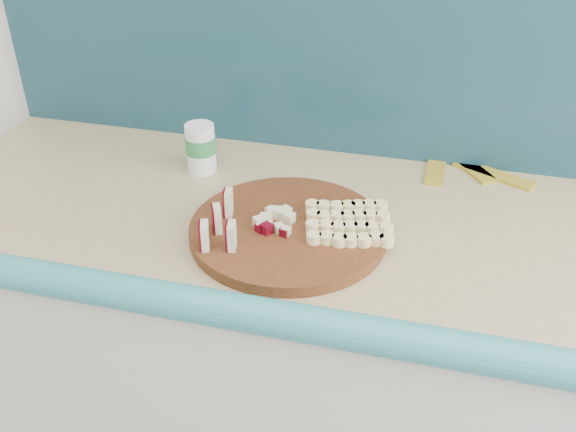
# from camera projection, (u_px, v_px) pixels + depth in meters

# --- Properties ---
(kitchen_counter) EXTENTS (2.20, 0.63, 0.91)m
(kitchen_counter) POSITION_uv_depth(u_px,v_px,m) (445.00, 409.00, 1.40)
(kitchen_counter) COLOR silver
(kitchen_counter) RESTS_ON ground
(backsplash) EXTENTS (2.20, 0.02, 0.50)m
(backsplash) POSITION_uv_depth(u_px,v_px,m) (499.00, 53.00, 1.26)
(backsplash) COLOR teal
(backsplash) RESTS_ON kitchen_counter
(cutting_board) EXTENTS (0.43, 0.43, 0.02)m
(cutting_board) POSITION_uv_depth(u_px,v_px,m) (288.00, 230.00, 1.16)
(cutting_board) COLOR #3F1B0D
(cutting_board) RESTS_ON kitchen_counter
(apple_wedges) EXTENTS (0.07, 0.14, 0.05)m
(apple_wedges) POSITION_uv_depth(u_px,v_px,m) (220.00, 223.00, 1.12)
(apple_wedges) COLOR beige
(apple_wedges) RESTS_ON cutting_board
(apple_chunks) EXTENTS (0.06, 0.05, 0.02)m
(apple_chunks) POSITION_uv_depth(u_px,v_px,m) (275.00, 221.00, 1.15)
(apple_chunks) COLOR beige
(apple_chunks) RESTS_ON cutting_board
(banana_slices) EXTENTS (0.18, 0.16, 0.02)m
(banana_slices) POSITION_uv_depth(u_px,v_px,m) (349.00, 222.00, 1.15)
(banana_slices) COLOR #F7E396
(banana_slices) RESTS_ON cutting_board
(canister) EXTENTS (0.07, 0.07, 0.11)m
(canister) POSITION_uv_depth(u_px,v_px,m) (201.00, 147.00, 1.35)
(canister) COLOR white
(canister) RESTS_ON kitchen_counter
(banana_peel) EXTENTS (0.23, 0.19, 0.01)m
(banana_peel) POSITION_uv_depth(u_px,v_px,m) (465.00, 168.00, 1.38)
(banana_peel) COLOR yellow
(banana_peel) RESTS_ON kitchen_counter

